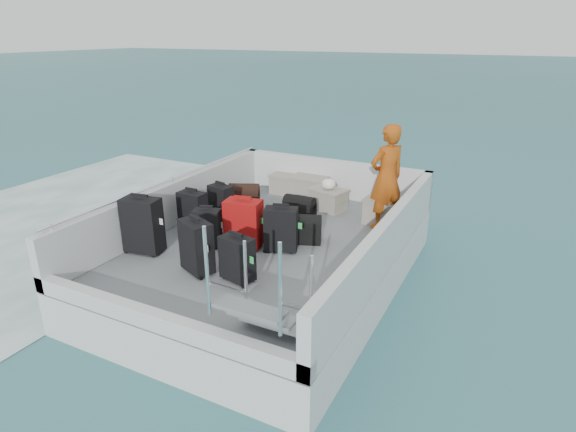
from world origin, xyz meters
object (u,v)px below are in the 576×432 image
Objects in this scene: suitcase_6 at (237,259)px; crate_1 at (310,188)px; suitcase_0 at (143,226)px; crate_2 at (328,200)px; suitcase_7 at (281,230)px; suitcase_2 at (221,202)px; suitcase_4 at (208,229)px; suitcase_5 at (244,224)px; crate_3 at (386,212)px; suitcase_8 at (276,228)px; suitcase_1 at (193,212)px; suitcase_3 at (197,247)px; crate_0 at (286,185)px; passenger at (386,177)px.

crate_1 is (-0.55, 3.33, -0.10)m from suitcase_6.
crate_2 is (1.62, 2.78, -0.23)m from suitcase_0.
crate_1 is (-0.62, 2.32, -0.13)m from suitcase_7.
suitcase_4 is (0.47, -1.01, -0.00)m from suitcase_2.
suitcase_5 is 2.38m from crate_3.
crate_1 reaches higher than crate_2.
suitcase_7 is 0.97× the size of suitcase_8.
suitcase_6 is at bearing -72.29° from suitcase_5.
suitcase_1 is 0.91× the size of suitcase_3.
crate_3 is at bearing 35.11° from suitcase_1.
suitcase_3 reaches higher than suitcase_8.
suitcase_4 is at bearing -87.36° from crate_0.
suitcase_1 reaches higher than suitcase_6.
crate_2 is at bearing 0.02° from suitcase_8.
suitcase_0 is 1.39× the size of crate_2.
suitcase_6 reaches higher than suitcase_4.
suitcase_3 is at bearing 177.82° from suitcase_8.
passenger is (1.09, -0.36, 0.65)m from crate_2.
suitcase_0 is at bearing -170.63° from suitcase_7.
passenger is at bearing 30.05° from suitcase_2.
suitcase_0 is 1.59m from suitcase_2.
suitcase_1 is at bearing 160.40° from suitcase_7.
crate_0 is (-0.80, 1.91, 0.04)m from suitcase_8.
suitcase_6 is 0.94× the size of crate_1.
suitcase_0 is 1.61m from suitcase_6.
suitcase_3 is 0.78m from suitcase_4.
crate_3 is at bearing 39.29° from suitcase_5.
crate_3 is (1.08, -0.19, 0.02)m from crate_2.
crate_3 is (1.67, 2.73, -0.16)m from suitcase_3.
suitcase_7 is (1.68, 0.91, -0.08)m from suitcase_0.
suitcase_5 reaches higher than suitcase_3.
suitcase_2 is 1.21m from suitcase_5.
suitcase_2 is at bearing 72.50° from suitcase_0.
crate_0 is at bearing -75.21° from passenger.
suitcase_5 is 1.21× the size of suitcase_6.
suitcase_3 is 1.22× the size of crate_2.
suitcase_5 is (0.93, -0.78, 0.07)m from suitcase_2.
suitcase_3 is 3.44m from crate_0.
suitcase_6 reaches higher than crate_0.
suitcase_2 reaches higher than crate_0.
crate_3 reaches higher than crate_1.
suitcase_1 is 0.91× the size of suitcase_5.
suitcase_7 reaches higher than suitcase_2.
crate_2 is (0.26, 1.43, 0.04)m from suitcase_8.
crate_3 is (2.02, 2.03, -0.09)m from suitcase_4.
crate_0 is at bearing 70.58° from suitcase_0.
suitcase_6 is 1.04× the size of crate_0.
suitcase_0 is 3.65m from passenger.
suitcase_5 is at bearing -103.59° from crate_2.
suitcase_1 is 2.37m from crate_2.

